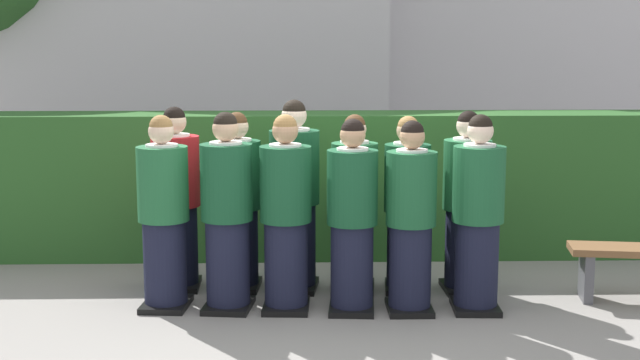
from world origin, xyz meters
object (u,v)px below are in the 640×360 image
object	(u,v)px
student_front_row_0	(164,217)
student_front_row_5	(478,218)
student_in_red_blazer	(177,203)
student_rear_row_5	(466,206)
student_rear_row_4	(407,208)
student_front_row_2	(286,218)
student_rear_row_1	(238,205)
student_rear_row_2	(295,200)
student_rear_row_3	(354,208)
student_front_row_1	(227,216)
student_front_row_4	(411,222)
student_front_row_3	(352,221)

from	to	relation	value
student_front_row_0	student_front_row_5	bearing A→B (deg)	-2.91
student_in_red_blazer	student_rear_row_5	distance (m)	2.59
student_rear_row_4	student_front_row_2	bearing A→B (deg)	-153.50
student_front_row_0	student_rear_row_1	bearing A→B (deg)	43.98
student_rear_row_2	student_rear_row_3	world-z (taller)	student_rear_row_2
student_front_row_1	student_front_row_4	size ratio (longest dim) A/B	1.04
student_rear_row_3	student_front_row_1	bearing A→B (deg)	-154.19
student_front_row_1	student_rear_row_4	xyz separation A→B (m)	(1.55, 0.51, -0.04)
student_front_row_1	student_front_row_5	size ratio (longest dim) A/B	1.01
student_in_red_blazer	student_front_row_1	bearing A→B (deg)	-51.76
student_front_row_2	student_rear_row_1	xyz separation A→B (m)	(-0.44, 0.63, -0.02)
student_in_red_blazer	student_rear_row_1	world-z (taller)	student_in_red_blazer
student_front_row_3	student_rear_row_5	size ratio (longest dim) A/B	0.99
student_front_row_5	student_front_row_1	bearing A→B (deg)	177.69
student_front_row_2	student_front_row_5	bearing A→B (deg)	-2.08
student_in_red_blazer	student_rear_row_5	world-z (taller)	student_in_red_blazer
student_front_row_4	student_rear_row_3	size ratio (longest dim) A/B	1.00
student_front_row_5	student_in_red_blazer	xyz separation A→B (m)	(-2.57, 0.72, 0.01)
student_front_row_2	student_rear_row_3	distance (m)	0.82
student_front_row_3	student_front_row_4	world-z (taller)	student_front_row_3
student_front_row_5	student_rear_row_5	world-z (taller)	student_front_row_5
student_rear_row_1	student_rear_row_3	xyz separation A→B (m)	(1.04, -0.08, -0.01)
student_rear_row_1	student_front_row_3	bearing A→B (deg)	-35.02
student_front_row_3	student_front_row_4	distance (m)	0.48
student_front_row_0	student_front_row_3	bearing A→B (deg)	-4.75
student_front_row_0	student_rear_row_4	size ratio (longest dim) A/B	1.03
student_front_row_2	student_front_row_3	bearing A→B (deg)	-5.75
student_rear_row_1	student_rear_row_4	distance (m)	1.51
student_rear_row_2	student_rear_row_4	xyz separation A→B (m)	(1.00, -0.07, -0.07)
student_front_row_5	student_rear_row_1	distance (m)	2.13
student_front_row_2	student_rear_row_2	bearing A→B (deg)	83.22
student_front_row_0	student_in_red_blazer	world-z (taller)	student_in_red_blazer
student_front_row_0	student_front_row_2	size ratio (longest dim) A/B	0.99
student_front_row_1	student_front_row_2	world-z (taller)	student_front_row_1
student_rear_row_1	student_rear_row_2	xyz separation A→B (m)	(0.51, -0.03, 0.05)
student_front_row_4	student_rear_row_1	distance (m)	1.62
student_rear_row_1	student_rear_row_3	bearing A→B (deg)	-4.44
student_front_row_5	student_rear_row_4	size ratio (longest dim) A/B	1.04
student_front_row_2	student_rear_row_4	xyz separation A→B (m)	(1.07, 0.53, -0.03)
student_rear_row_2	student_rear_row_4	world-z (taller)	student_rear_row_2
student_front_row_1	student_in_red_blazer	world-z (taller)	student_front_row_1
student_front_row_4	student_front_row_5	bearing A→B (deg)	2.06
student_rear_row_3	student_rear_row_4	world-z (taller)	student_rear_row_3
student_rear_row_3	student_in_red_blazer	bearing A→B (deg)	175.99
student_front_row_2	student_rear_row_3	xyz separation A→B (m)	(0.60, 0.55, -0.02)
student_rear_row_4	student_rear_row_5	world-z (taller)	student_rear_row_5
student_front_row_5	student_rear_row_3	bearing A→B (deg)	148.09
student_front_row_1	student_front_row_3	world-z (taller)	student_front_row_1
student_front_row_3	student_rear_row_1	distance (m)	1.20
student_rear_row_1	student_rear_row_3	size ratio (longest dim) A/B	1.01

